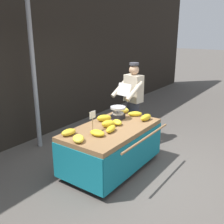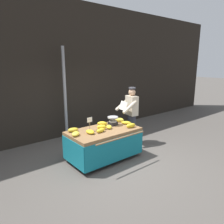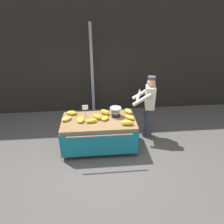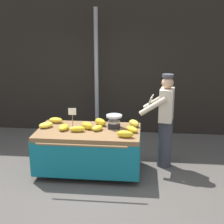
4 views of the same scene
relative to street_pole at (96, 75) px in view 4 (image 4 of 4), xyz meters
The scene contains 17 objects.
ground_plane 2.68m from the street_pole, 85.01° to the right, with size 60.00×60.00×0.00m, color #514C47.
back_wall 0.92m from the street_pole, 69.88° to the left, with size 16.00×0.24×4.33m, color black.
street_pole is the anchor object (origin of this frame).
banana_cart 1.99m from the street_pole, 86.18° to the right, with size 1.80×1.20×0.78m.
weighing_scale 1.80m from the street_pole, 71.35° to the right, with size 0.28×0.28×0.24m.
price_sign 1.70m from the street_pole, 96.73° to the right, with size 0.14×0.01×0.34m.
banana_bunch_0 2.09m from the street_pole, 64.18° to the right, with size 0.12×0.27×0.09m, color gold.
banana_bunch_1 1.92m from the street_pole, 81.17° to the right, with size 0.14×0.21×0.09m, color yellow.
banana_bunch_2 1.66m from the street_pole, 111.04° to the right, with size 0.15×0.26×0.10m, color gold.
banana_bunch_3 2.31m from the street_pole, 69.79° to the right, with size 0.12×0.28×0.12m, color gold.
banana_bunch_4 1.95m from the street_pole, 110.58° to the right, with size 0.17×0.26×0.09m, color yellow.
banana_bunch_5 1.84m from the street_pole, 87.11° to the right, with size 0.12×0.23×0.13m, color gold.
banana_bunch_6 1.85m from the street_pole, 59.29° to the right, with size 0.13×0.25×0.12m, color yellow.
banana_bunch_7 1.95m from the street_pole, 99.64° to the right, with size 0.17×0.26×0.09m, color gold.
banana_bunch_8 1.64m from the street_pole, 79.13° to the right, with size 0.12×0.26×0.12m, color gold.
banana_bunch_9 2.00m from the street_pole, 91.64° to the right, with size 0.11×0.27×0.10m, color gold.
vendor_person 2.09m from the street_pole, 44.17° to the right, with size 0.64×0.58×1.71m.
Camera 4 is at (0.84, -4.61, 2.56)m, focal length 50.41 mm.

